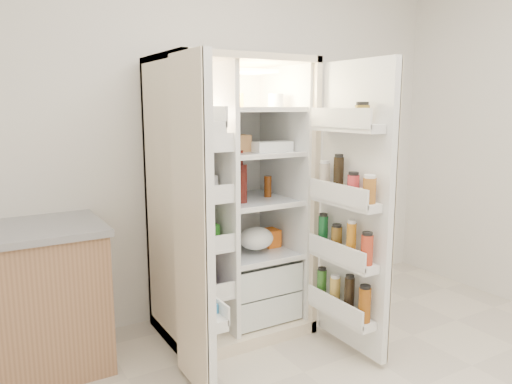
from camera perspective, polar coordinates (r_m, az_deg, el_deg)
wall_back at (r=3.51m, az=-4.80°, el=7.62°), size 4.00×0.02×2.70m
refrigerator at (r=3.26m, az=-3.17°, el=-3.37°), size 0.92×0.70×1.80m
freezer_door at (r=2.48m, az=-7.32°, el=-4.22°), size 0.15×0.40×1.72m
fridge_door at (r=2.93m, az=11.34°, el=-2.53°), size 0.17×0.58×1.72m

